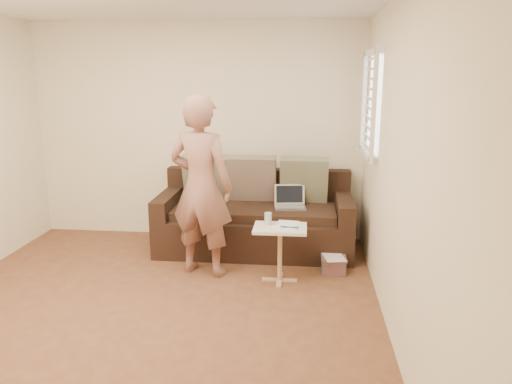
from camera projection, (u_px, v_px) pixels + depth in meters
floor at (144, 320)px, 4.08m from camera, size 4.50×4.50×0.00m
wall_back at (198, 132)px, 5.94m from camera, size 4.00×0.00×4.00m
wall_right at (400, 173)px, 3.57m from camera, size 0.00×4.50×4.50m
window_blinds at (370, 104)px, 4.93m from camera, size 0.12×0.88×1.08m
sofa at (255, 214)px, 5.62m from camera, size 2.20×0.95×0.85m
pillow_left at (207, 178)px, 5.82m from camera, size 0.55×0.29×0.57m
pillow_mid at (253, 179)px, 5.76m from camera, size 0.55×0.27×0.57m
pillow_right at (304, 180)px, 5.68m from camera, size 0.55×0.28×0.57m
laptop_silver at (290, 208)px, 5.52m from camera, size 0.38×0.29×0.23m
laptop_white at (207, 209)px, 5.50m from camera, size 0.41×0.36×0.24m
person at (201, 186)px, 4.85m from camera, size 0.76×0.60×1.82m
side_table at (280, 254)px, 4.79m from camera, size 0.51×0.36×0.56m
drinking_glass at (268, 219)px, 4.77m from camera, size 0.07×0.07×0.12m
scissors at (289, 227)px, 4.68m from camera, size 0.20×0.14×0.02m
paper_on_table at (287, 225)px, 4.77m from camera, size 0.25×0.33×0.00m
striped_box at (334, 264)px, 5.06m from camera, size 0.26×0.26×0.16m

